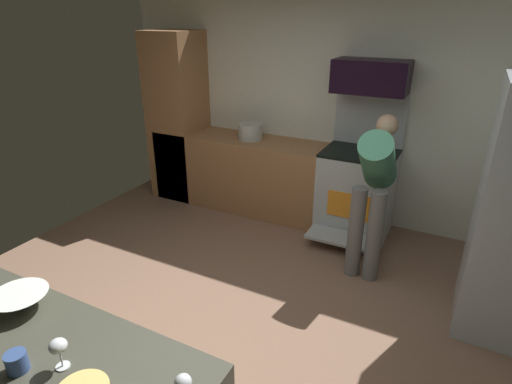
# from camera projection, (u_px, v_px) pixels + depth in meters

# --- Properties ---
(ground_plane) EXTENTS (5.20, 4.80, 0.02)m
(ground_plane) POSITION_uv_depth(u_px,v_px,m) (228.00, 322.00, 3.36)
(ground_plane) COLOR #85634E
(wall_back) EXTENTS (5.20, 0.12, 2.60)m
(wall_back) POSITION_uv_depth(u_px,v_px,m) (330.00, 107.00, 4.73)
(wall_back) COLOR silver
(wall_back) RESTS_ON ground
(lower_cabinet_run) EXTENTS (2.40, 0.60, 0.90)m
(lower_cabinet_run) POSITION_uv_depth(u_px,v_px,m) (247.00, 173.00, 5.16)
(lower_cabinet_run) COLOR #9E6D45
(lower_cabinet_run) RESTS_ON ground
(cabinet_column) EXTENTS (0.60, 0.60, 2.10)m
(cabinet_column) POSITION_uv_depth(u_px,v_px,m) (178.00, 117.00, 5.34)
(cabinet_column) COLOR #9E6D45
(cabinet_column) RESTS_ON ground
(oven_range) EXTENTS (0.76, 0.95, 1.54)m
(oven_range) POSITION_uv_depth(u_px,v_px,m) (357.00, 189.00, 4.54)
(oven_range) COLOR #AEB6B9
(oven_range) RESTS_ON ground
(microwave) EXTENTS (0.74, 0.38, 0.33)m
(microwave) POSITION_uv_depth(u_px,v_px,m) (371.00, 77.00, 4.14)
(microwave) COLOR black
(microwave) RESTS_ON oven_range
(person_cook) EXTENTS (0.31, 0.66, 1.45)m
(person_cook) POSITION_uv_depth(u_px,v_px,m) (374.00, 185.00, 3.71)
(person_cook) COLOR slate
(person_cook) RESTS_ON ground
(mixing_bowl_small) EXTENTS (0.28, 0.28, 0.09)m
(mixing_bowl_small) POSITION_uv_depth(u_px,v_px,m) (21.00, 301.00, 2.12)
(mixing_bowl_small) COLOR white
(mixing_bowl_small) RESTS_ON counter_island
(wine_glass_near) EXTENTS (0.08, 0.08, 0.15)m
(wine_glass_near) POSITION_uv_depth(u_px,v_px,m) (58.00, 347.00, 1.74)
(wine_glass_near) COLOR silver
(wine_glass_near) RESTS_ON counter_island
(wine_glass_extra) EXTENTS (0.07, 0.07, 0.14)m
(wine_glass_extra) POSITION_uv_depth(u_px,v_px,m) (183.00, 384.00, 1.58)
(wine_glass_extra) COLOR silver
(wine_glass_extra) RESTS_ON counter_island
(mug_coffee) EXTENTS (0.09, 0.09, 0.09)m
(mug_coffee) POSITION_uv_depth(u_px,v_px,m) (17.00, 362.00, 1.75)
(mug_coffee) COLOR #37518A
(mug_coffee) RESTS_ON counter_island
(stock_pot) EXTENTS (0.29, 0.29, 0.19)m
(stock_pot) POSITION_uv_depth(u_px,v_px,m) (250.00, 131.00, 4.92)
(stock_pot) COLOR #B5BAB5
(stock_pot) RESTS_ON lower_cabinet_run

